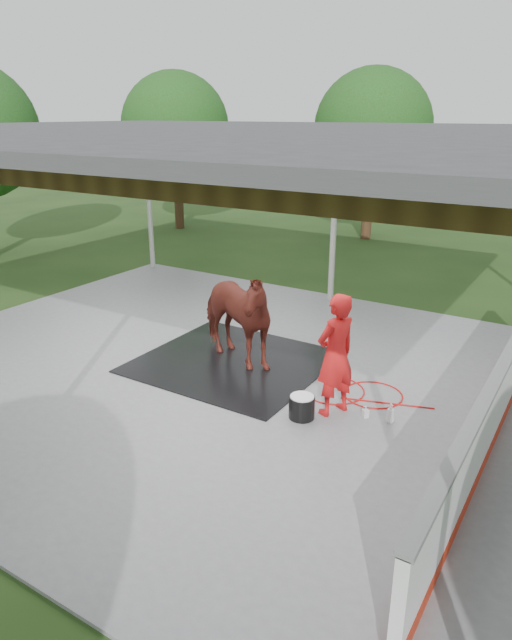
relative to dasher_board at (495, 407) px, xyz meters
The scene contains 12 objects.
ground 4.64m from the dasher_board, behind, with size 100.00×100.00×0.00m, color #1E3814.
concrete_slab 4.63m from the dasher_board, behind, with size 12.00×10.00×0.05m, color slate.
pavilion_structure 5.70m from the dasher_board, behind, with size 12.60×10.60×4.05m.
dasher_board is the anchor object (origin of this frame).
tree_belt 5.43m from the dasher_board, 168.18° to the left, with size 28.00×28.00×5.80m.
rubber_mat 4.53m from the dasher_board, behind, with size 3.20×3.00×0.02m, color black.
horse 4.52m from the dasher_board, behind, with size 0.96×2.11×1.78m, color maroon.
handler 2.26m from the dasher_board, behind, with size 0.68×0.45×1.88m, color red.
wash_bucket 2.66m from the dasher_board, 162.61° to the right, with size 0.38×0.38×0.35m.
soap_bottle_a 1.42m from the dasher_board, behind, with size 0.12×0.12×0.30m, color silver.
soap_bottle_b 1.79m from the dasher_board, behind, with size 0.09×0.09×0.19m, color #338CD8.
hose_coil 2.27m from the dasher_board, behind, with size 2.08×1.18×0.02m.
Camera 1 is at (5.46, -7.47, 4.32)m, focal length 32.00 mm.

